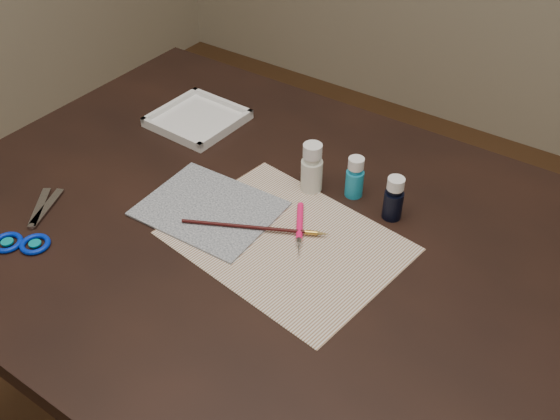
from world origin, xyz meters
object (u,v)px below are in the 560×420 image
Objects in this scene: palette_tray at (198,118)px; paint_bottle_navy at (394,198)px; scissors at (31,219)px; paint_bottle_white at (312,167)px; paint_bottle_cyan at (355,177)px; canvas at (209,209)px; paper at (286,241)px.

paint_bottle_navy is at bearing -5.54° from palette_tray.
paint_bottle_navy reaches higher than scissors.
palette_tray is at bearing -40.08° from scissors.
scissors is (-0.35, -0.36, -0.04)m from paint_bottle_white.
paint_bottle_white is at bearing -81.23° from scissors.
paint_bottle_cyan is at bearing 168.85° from paint_bottle_navy.
paint_bottle_navy is at bearing 31.51° from canvas.
scissors is 1.15× the size of palette_tray.
paper is 0.16m from canvas.
paint_bottle_navy is 0.50m from palette_tray.
paint_bottle_cyan is at bearing 44.48° from canvas.
canvas is at bearing -176.49° from paper.
paint_bottle_white reaches higher than paper.
scissors is at bearing -151.79° from paper.
paper is 2.17× the size of palette_tray.
paint_bottle_navy is at bearing -90.87° from scissors.
paint_bottle_white is 0.16m from paint_bottle_navy.
paint_bottle_white is 1.17× the size of paint_bottle_navy.
palette_tray is (-0.40, 0.03, -0.03)m from paint_bottle_cyan.
canvas is 2.39× the size of paint_bottle_white.
palette_tray is at bearing 175.69° from paint_bottle_cyan.
paper is at bearing -29.07° from palette_tray.
paint_bottle_white is 0.57× the size of palette_tray.
paint_bottle_white is 1.21× the size of paint_bottle_cyan.
scissors is (-0.40, -0.21, 0.00)m from paper.
paint_bottle_navy is (0.28, 0.17, 0.04)m from canvas.
paper is 1.59× the size of canvas.
paper is 0.18m from paint_bottle_cyan.
paint_bottle_cyan is 0.47× the size of palette_tray.
paint_bottle_navy is at bearing 53.95° from paper.
palette_tray is (-0.33, 0.06, -0.04)m from paint_bottle_white.
paint_bottle_cyan reaches higher than scissors.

